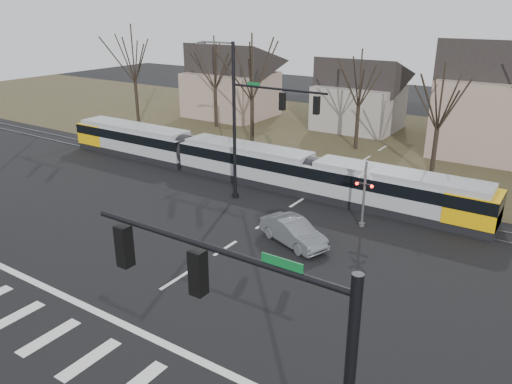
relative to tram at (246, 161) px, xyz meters
The scene contains 15 objects.
ground 17.00m from the tram, 70.84° to the right, with size 140.00×140.00×0.00m, color black.
grass_verge 17.00m from the tram, 70.84° to the left, with size 140.00×28.00×0.01m, color #38331E.
crosswalk 20.81m from the tram, 74.46° to the right, with size 27.00×2.60×0.01m.
stop_line 18.70m from the tram, 72.65° to the right, with size 28.00×0.35×0.01m, color silver.
lane_dashes 5.74m from the tram, ahead, with size 0.18×30.00×0.01m.
rail_pair 5.74m from the tram, ahead, with size 90.00×1.52×0.06m.
tram is the anchor object (origin of this frame).
sedan 11.19m from the tram, 41.94° to the right, with size 4.55×2.92×1.42m, color #585C61.
signal_pole_near_right 27.27m from the tram, 54.53° to the right, with size 6.72×0.44×8.00m.
signal_pole_far 6.34m from the tram, 47.99° to the right, with size 9.28×0.44×10.20m.
rail_crossing_signal 11.04m from the tram, 16.89° to the right, with size 1.08×0.36×4.00m.
tree_row 13.03m from the tram, 52.91° to the left, with size 59.20×7.20×10.00m.
house_a 23.27m from the tram, 128.74° to the left, with size 9.72×8.64×8.60m.
house_b 20.17m from the tram, 88.40° to the left, with size 8.64×7.56×7.65m.
house_c 22.70m from the tram, 49.42° to the left, with size 10.80×8.64×10.10m.
Camera 1 is at (14.65, -13.17, 12.29)m, focal length 35.00 mm.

